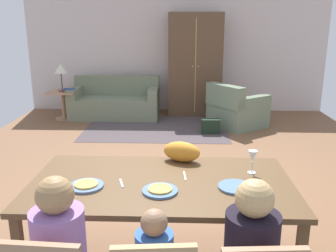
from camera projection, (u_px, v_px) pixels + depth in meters
ground_plane at (171, 166)px, 5.06m from camera, size 6.46×6.74×0.02m
back_wall at (176, 49)px, 7.98m from camera, size 6.46×0.10×2.70m
dining_table at (161, 189)px, 2.76m from camera, size 1.94×1.04×0.76m
plate_near_man at (86, 186)px, 2.64m from camera, size 0.25×0.25×0.02m
pizza_near_man at (86, 184)px, 2.64m from camera, size 0.17×0.17×0.01m
plate_near_child at (160, 191)px, 2.56m from camera, size 0.25×0.25×0.02m
pizza_near_child at (160, 189)px, 2.56m from camera, size 0.17×0.17×0.01m
plate_near_woman at (235, 187)px, 2.62m from camera, size 0.25×0.25×0.02m
wine_glass at (253, 157)px, 2.85m from camera, size 0.07×0.07×0.19m
fork at (121, 183)px, 2.70m from camera, size 0.06×0.15×0.01m
knife at (185, 176)px, 2.83m from camera, size 0.03×0.17×0.01m
cat at (182, 152)px, 3.12m from camera, size 0.35×0.26×0.17m
area_rug at (156, 128)px, 6.86m from camera, size 2.60×1.80×0.01m
couch at (115, 102)px, 7.64m from camera, size 1.78×0.86×0.82m
armchair at (236, 110)px, 6.89m from camera, size 1.20×1.19×0.82m
armoire at (195, 65)px, 7.67m from camera, size 1.10×0.59×2.10m
side_table at (63, 101)px, 7.40m from camera, size 0.56×0.56×0.58m
table_lamp at (61, 69)px, 7.23m from camera, size 0.26×0.26×0.54m
book_lower at (69, 91)px, 7.29m from camera, size 0.22×0.16×0.03m
book_upper at (69, 89)px, 7.29m from camera, size 0.22×0.16×0.03m
handbag at (210, 126)px, 6.50m from camera, size 0.32×0.16×0.26m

